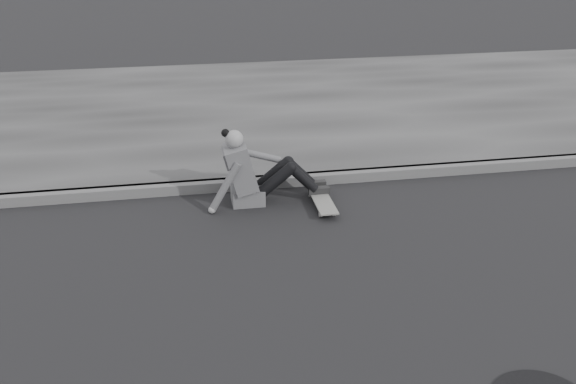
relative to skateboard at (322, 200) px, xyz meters
name	(u,v)px	position (x,y,z in m)	size (l,w,h in m)	color
ground	(376,303)	(0.03, -1.94, -0.07)	(80.00, 80.00, 0.00)	black
curb	(312,179)	(0.03, 0.64, -0.01)	(24.00, 0.16, 0.12)	#535353
sidewalk	(273,107)	(0.03, 3.66, -0.01)	(24.00, 6.00, 0.12)	#363636
skateboard	(322,200)	(0.00, 0.00, 0.00)	(0.20, 0.78, 0.09)	#9A9A95
seated_woman	(253,172)	(-0.73, 0.25, 0.29)	(1.38, 0.46, 0.88)	#525255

